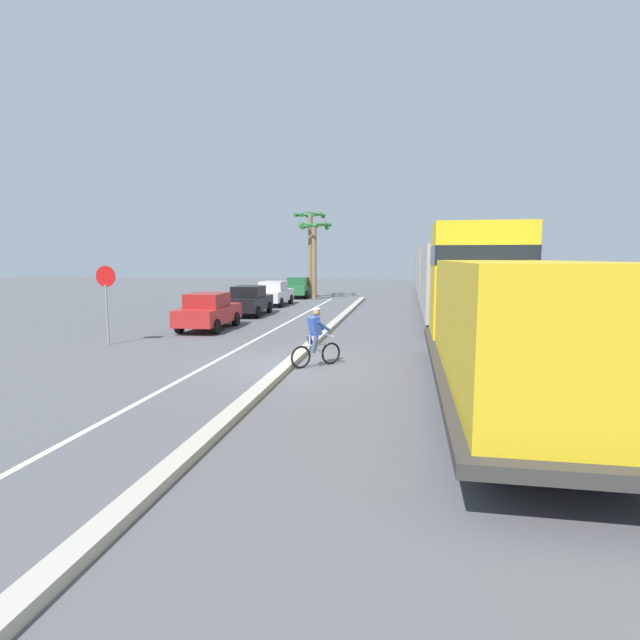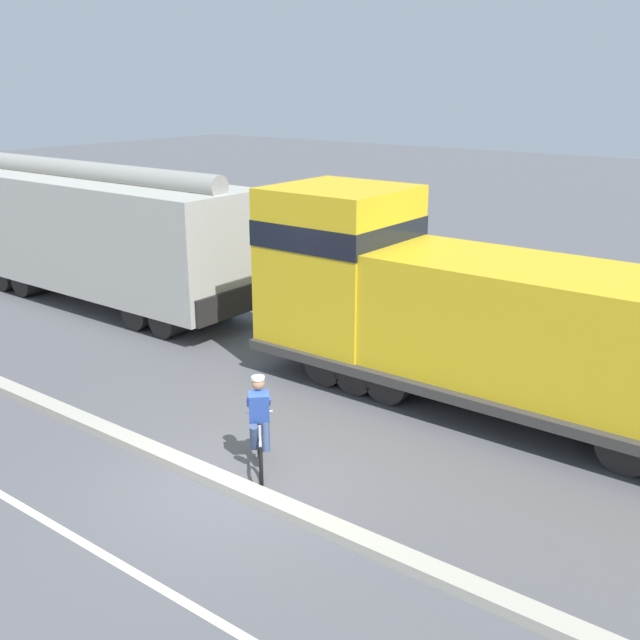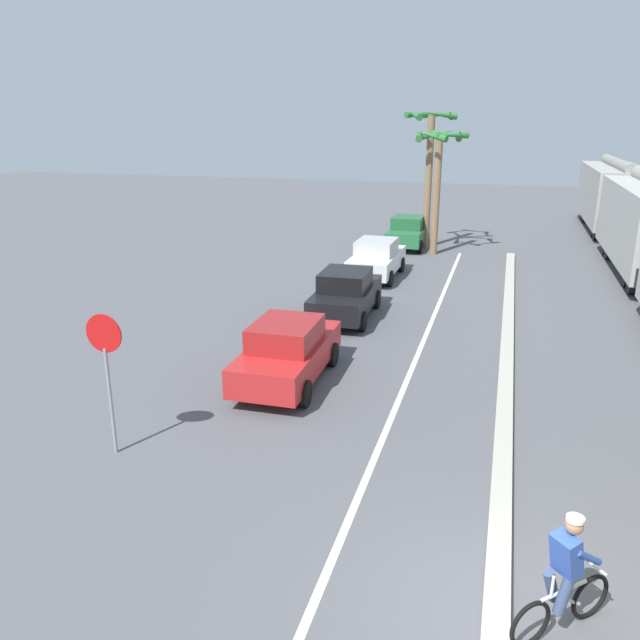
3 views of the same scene
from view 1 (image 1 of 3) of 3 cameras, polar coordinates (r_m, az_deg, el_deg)
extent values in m
plane|color=#56565B|center=(14.87, -3.41, -5.17)|extent=(120.00, 120.00, 0.00)
cube|color=#B2AD9E|center=(20.65, 0.44, -1.46)|extent=(0.36, 36.00, 0.16)
cube|color=silver|center=(21.19, -5.98, -1.49)|extent=(0.14, 36.00, 0.01)
cube|color=gold|center=(11.18, 20.99, 0.15)|extent=(2.70, 9.86, 2.40)
cube|color=gold|center=(16.06, 17.70, 4.24)|extent=(2.80, 2.80, 3.50)
cube|color=black|center=(16.04, 17.81, 7.05)|extent=(2.83, 2.83, 0.56)
cube|color=#383533|center=(11.96, 20.19, -5.22)|extent=(3.10, 11.60, 0.20)
cylinder|color=#4C4947|center=(11.99, 20.16, -5.92)|extent=(1.10, 3.00, 1.10)
cylinder|color=black|center=(15.86, 17.63, -2.88)|extent=(2.40, 1.00, 1.00)
cylinder|color=black|center=(15.08, 18.03, -3.41)|extent=(2.40, 1.00, 1.00)
cylinder|color=black|center=(14.31, 18.48, -3.98)|extent=(2.40, 1.00, 1.00)
cylinder|color=black|center=(9.73, 22.63, -9.34)|extent=(2.40, 1.00, 1.00)
cylinder|color=black|center=(8.99, 23.76, -10.75)|extent=(2.40, 1.00, 1.00)
cylinder|color=black|center=(8.25, 25.10, -12.42)|extent=(2.40, 1.00, 1.00)
cube|color=#ADAAA2|center=(24.61, 15.02, 4.52)|extent=(2.90, 10.40, 3.10)
cylinder|color=gray|center=(24.60, 15.15, 8.55)|extent=(0.60, 9.88, 0.60)
cube|color=black|center=(29.91, 14.08, 2.67)|extent=(2.61, 0.10, 0.70)
cube|color=black|center=(19.50, 16.23, 0.32)|extent=(2.61, 0.10, 0.70)
cylinder|color=black|center=(28.48, 14.25, 1.44)|extent=(2.46, 0.90, 0.90)
cylinder|color=black|center=(27.39, 14.42, 1.22)|extent=(2.46, 0.90, 0.90)
cylinder|color=black|center=(22.10, 15.47, -0.19)|extent=(2.46, 0.90, 0.90)
cylinder|color=black|center=(21.01, 15.75, -0.56)|extent=(2.46, 0.90, 0.90)
cube|color=#B0AEA6|center=(36.18, 13.43, 5.33)|extent=(2.90, 10.40, 3.10)
cylinder|color=gray|center=(36.17, 13.51, 8.07)|extent=(0.60, 9.88, 0.60)
cube|color=black|center=(41.46, 12.95, 3.89)|extent=(2.61, 0.10, 0.70)
cube|color=black|center=(31.00, 13.93, 2.83)|extent=(2.61, 0.10, 0.70)
cylinder|color=black|center=(40.02, 13.04, 3.06)|extent=(2.46, 0.90, 0.90)
cylinder|color=black|center=(38.93, 13.12, 2.95)|extent=(2.46, 0.90, 0.90)
cylinder|color=black|center=(33.60, 13.61, 2.30)|extent=(2.46, 0.90, 0.90)
cylinder|color=black|center=(32.51, 13.73, 2.14)|extent=(2.46, 0.90, 0.90)
cube|color=#A29F98|center=(47.76, 12.61, 5.75)|extent=(2.90, 10.40, 3.10)
cylinder|color=gray|center=(47.75, 12.66, 7.82)|extent=(0.60, 9.88, 0.60)
cube|color=black|center=(53.04, 12.32, 4.58)|extent=(2.61, 0.10, 0.70)
cube|color=black|center=(42.56, 12.88, 3.97)|extent=(2.61, 0.10, 0.70)
cylinder|color=black|center=(51.59, 12.37, 3.95)|extent=(2.46, 0.90, 0.90)
cylinder|color=black|center=(50.49, 12.42, 3.89)|extent=(2.46, 0.90, 0.90)
cylinder|color=black|center=(45.16, 12.70, 3.51)|extent=(2.46, 0.90, 0.90)
cylinder|color=black|center=(44.06, 12.76, 3.43)|extent=(2.46, 0.90, 0.90)
cube|color=red|center=(22.64, -12.58, 0.63)|extent=(1.79, 4.24, 0.70)
cube|color=maroon|center=(22.44, -12.77, 2.24)|extent=(1.54, 1.93, 0.60)
cube|color=#1E232D|center=(23.37, -11.87, 2.33)|extent=(1.43, 0.15, 0.51)
cylinder|color=black|center=(24.18, -13.23, 0.18)|extent=(0.23, 0.64, 0.64)
cylinder|color=black|center=(23.62, -9.59, 0.11)|extent=(0.23, 0.64, 0.64)
cylinder|color=black|center=(21.80, -15.78, -0.64)|extent=(0.23, 0.64, 0.64)
cylinder|color=black|center=(21.19, -11.80, -0.74)|extent=(0.23, 0.64, 0.64)
cube|color=black|center=(27.89, -8.07, 1.93)|extent=(1.84, 4.25, 0.70)
cube|color=black|center=(27.69, -8.18, 3.24)|extent=(1.56, 1.95, 0.60)
cube|color=#1E232D|center=(28.66, -7.62, 3.28)|extent=(1.43, 0.17, 0.51)
cylinder|color=black|center=(29.39, -8.87, 1.49)|extent=(0.24, 0.65, 0.64)
cylinder|color=black|center=(28.96, -5.81, 1.46)|extent=(0.24, 0.65, 0.64)
cylinder|color=black|center=(26.92, -10.47, 0.95)|extent=(0.24, 0.65, 0.64)
cylinder|color=black|center=(26.46, -7.15, 0.90)|extent=(0.24, 0.65, 0.64)
cube|color=silver|center=(33.37, -5.28, 2.82)|extent=(1.75, 4.22, 0.70)
cube|color=beige|center=(33.19, -5.36, 3.91)|extent=(1.52, 1.92, 0.60)
cube|color=#1E232D|center=(34.15, -4.90, 3.93)|extent=(1.43, 0.14, 0.51)
cylinder|color=black|center=(34.87, -5.96, 2.41)|extent=(0.23, 0.64, 0.64)
cylinder|color=black|center=(34.45, -3.38, 2.38)|extent=(0.23, 0.64, 0.64)
cylinder|color=black|center=(32.40, -7.27, 2.04)|extent=(0.23, 0.64, 0.64)
cylinder|color=black|center=(31.94, -4.51, 2.00)|extent=(0.23, 0.64, 0.64)
cube|color=#286B3D|center=(39.95, -2.39, 3.55)|extent=(1.71, 4.20, 0.70)
cube|color=#225B34|center=(39.77, -2.44, 4.47)|extent=(1.50, 1.90, 0.60)
cube|color=#1E232D|center=(40.75, -2.13, 4.46)|extent=(1.43, 0.12, 0.51)
cylinder|color=black|center=(41.42, -3.09, 3.18)|extent=(0.22, 0.64, 0.64)
cylinder|color=black|center=(41.09, -0.89, 3.16)|extent=(0.22, 0.64, 0.64)
cylinder|color=black|center=(38.90, -3.96, 2.92)|extent=(0.22, 0.64, 0.64)
cylinder|color=black|center=(38.54, -1.63, 2.90)|extent=(0.22, 0.64, 0.64)
torus|color=black|center=(14.92, 1.25, -3.83)|extent=(0.52, 0.50, 0.66)
torus|color=black|center=(14.36, -2.21, -4.27)|extent=(0.52, 0.50, 0.66)
cylinder|color=silver|center=(14.58, -0.44, -2.89)|extent=(0.61, 0.58, 0.05)
cylinder|color=silver|center=(14.66, -0.12, -3.55)|extent=(0.38, 0.36, 0.36)
cylinder|color=silver|center=(14.44, -1.18, -2.39)|extent=(0.04, 0.04, 0.30)
cylinder|color=silver|center=(14.78, 1.00, -1.77)|extent=(0.36, 0.37, 0.04)
cylinder|color=#38476B|center=(14.59, -1.05, -2.68)|extent=(0.32, 0.31, 0.52)
cylinder|color=#38476B|center=(14.42, -0.63, -2.80)|extent=(0.29, 0.28, 0.52)
cube|color=#2D4CA5|center=(14.46, -0.61, -0.68)|extent=(0.47, 0.47, 0.57)
sphere|color=#9E7051|center=(14.45, -0.38, 0.87)|extent=(0.22, 0.22, 0.22)
cylinder|color=white|center=(14.44, -0.38, 1.26)|extent=(0.22, 0.22, 0.05)
cylinder|color=#2D4CA5|center=(14.70, -0.29, -0.56)|extent=(0.40, 0.38, 0.36)
cylinder|color=#2D4CA5|center=(14.44, 0.40, -0.70)|extent=(0.40, 0.38, 0.36)
cylinder|color=gray|center=(19.75, -23.14, 0.55)|extent=(0.07, 0.07, 2.20)
cylinder|color=red|center=(19.67, -23.30, 4.61)|extent=(0.76, 0.03, 0.76)
cylinder|color=white|center=(19.68, -23.28, 4.61)|extent=(0.48, 0.01, 0.48)
cylinder|color=#846647|center=(39.92, -1.10, 7.26)|extent=(0.36, 0.36, 6.51)
cone|color=#2D7033|center=(39.94, 0.19, 12.01)|extent=(0.39, 1.84, 0.55)
cone|color=#2D7033|center=(40.84, -0.46, 11.90)|extent=(1.81, 0.90, 0.36)
cone|color=#2D7033|center=(40.79, -1.88, 11.90)|extent=(1.46, 1.55, 0.38)
cone|color=#2D7033|center=(39.84, -2.39, 12.01)|extent=(1.09, 1.78, 0.62)
cone|color=#2D7033|center=(39.21, -0.71, 12.10)|extent=(1.76, 1.14, 0.51)
cylinder|color=#846647|center=(38.27, -0.66, 6.58)|extent=(0.36, 0.36, 5.60)
cone|color=#2D7033|center=(38.28, 0.70, 10.85)|extent=(0.50, 1.85, 0.71)
cone|color=#2D7033|center=(39.13, -0.01, 10.77)|extent=(1.82, 0.88, 0.40)
cone|color=#2D7033|center=(39.23, -0.85, 10.76)|extent=(1.83, 0.89, 0.66)
cone|color=#2D7033|center=(38.45, -2.02, 10.83)|extent=(0.46, 1.85, 0.69)
cone|color=#2D7033|center=(37.61, -1.45, 10.92)|extent=(1.80, 1.03, 0.65)
cone|color=#2D7033|center=(37.57, 0.03, 10.92)|extent=(1.58, 1.41, 0.33)
camera|label=2|loc=(13.18, -52.06, 18.71)|focal=42.00mm
camera|label=3|loc=(8.56, -18.83, 28.43)|focal=35.00mm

